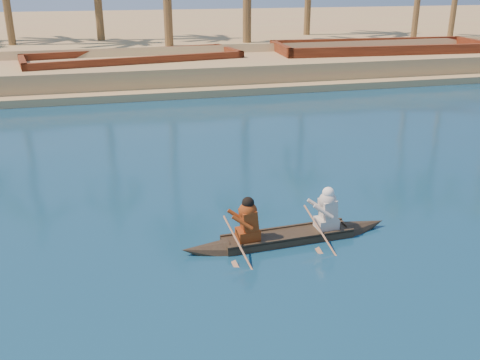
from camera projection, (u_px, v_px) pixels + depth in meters
name	position (u px, v px, depth m)	size (l,w,h in m)	color
sandy_embankment	(61.00, 38.00, 46.73)	(150.00, 51.00, 1.50)	tan
shrub_cluster	(46.00, 53.00, 32.56)	(100.00, 6.00, 2.40)	#193513
canoe	(288.00, 230.00, 12.07)	(4.96, 0.94, 1.36)	#342B1C
barge_mid	(134.00, 70.00, 29.82)	(12.22, 5.77, 1.96)	brown
barge_right	(380.00, 60.00, 33.11)	(13.28, 5.15, 2.17)	brown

